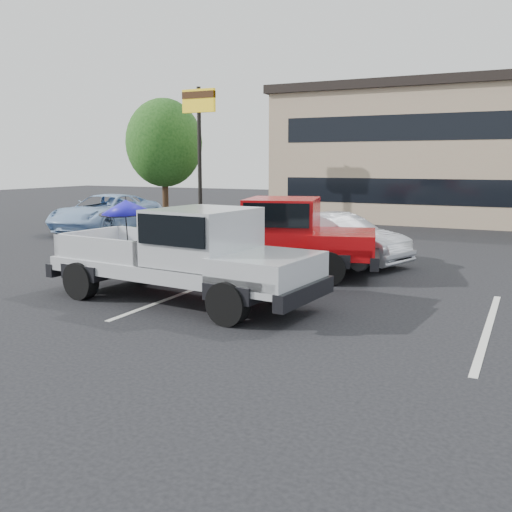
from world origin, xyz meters
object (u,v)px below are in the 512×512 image
object	(u,v)px
motel_sign	(199,118)
silver_pickup	(193,251)
tree_left	(164,143)
red_pickup	(275,233)
blue_suv	(106,213)
silver_sedan	(337,238)

from	to	relation	value
motel_sign	silver_pickup	xyz separation A→B (m)	(7.67, -12.72, -3.60)
tree_left	silver_pickup	xyz separation A→B (m)	(11.67, -15.72, -2.68)
silver_pickup	red_pickup	distance (m)	3.32
blue_suv	motel_sign	bearing A→B (deg)	60.10
red_pickup	motel_sign	bearing A→B (deg)	115.55
motel_sign	silver_pickup	world-z (taller)	motel_sign
silver_pickup	red_pickup	bearing A→B (deg)	91.03
red_pickup	silver_sedan	bearing A→B (deg)	57.34
silver_sedan	silver_pickup	bearing A→B (deg)	-171.99
tree_left	silver_pickup	size ratio (longest dim) A/B	1.03
silver_pickup	silver_sedan	xyz separation A→B (m)	(1.04, 5.71, -0.38)
silver_sedan	blue_suv	xyz separation A→B (m)	(-10.65, 2.93, 0.06)
red_pickup	blue_suv	size ratio (longest dim) A/B	1.14
tree_left	silver_sedan	xyz separation A→B (m)	(12.71, -10.00, -3.06)
tree_left	motel_sign	bearing A→B (deg)	-36.87
tree_left	blue_suv	size ratio (longest dim) A/B	1.14
silver_sedan	red_pickup	bearing A→B (deg)	-179.72
silver_pickup	red_pickup	size ratio (longest dim) A/B	0.97
red_pickup	blue_suv	distance (m)	11.22
tree_left	blue_suv	world-z (taller)	tree_left
motel_sign	tree_left	xyz separation A→B (m)	(-4.00, 3.00, -0.92)
red_pickup	tree_left	bearing A→B (deg)	119.30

